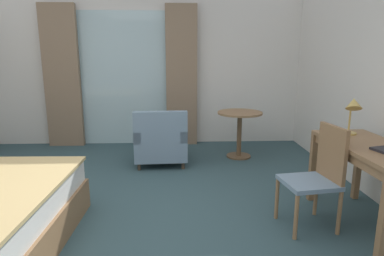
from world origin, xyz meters
name	(u,v)px	position (x,y,z in m)	size (l,w,h in m)	color
ground	(124,230)	(0.00, 0.00, -0.05)	(5.91, 6.56, 0.10)	#334C51
wall_back	(148,70)	(0.00, 3.02, 1.28)	(5.51, 0.12, 2.57)	silver
balcony_glass_door	(123,79)	(-0.41, 2.94, 1.13)	(1.56, 0.02, 2.26)	silver
curtain_panel_left	(62,77)	(-1.41, 2.84, 1.18)	(0.59, 0.10, 2.36)	#897056
curtain_panel_right	(182,77)	(0.59, 2.84, 1.18)	(0.53, 0.10, 2.36)	#897056
writing_desk	(372,156)	(2.22, -0.12, 0.68)	(0.60, 1.27, 0.77)	olive
desk_chair	(318,173)	(1.77, -0.08, 0.51)	(0.50, 0.47, 0.94)	gray
desk_lamp	(353,108)	(2.18, 0.21, 1.05)	(0.21, 0.30, 0.41)	tan
armchair_by_window	(161,142)	(0.27, 1.77, 0.33)	(0.75, 0.78, 0.81)	gray
round_cafe_table	(240,124)	(1.45, 2.04, 0.52)	(0.67, 0.67, 0.71)	olive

